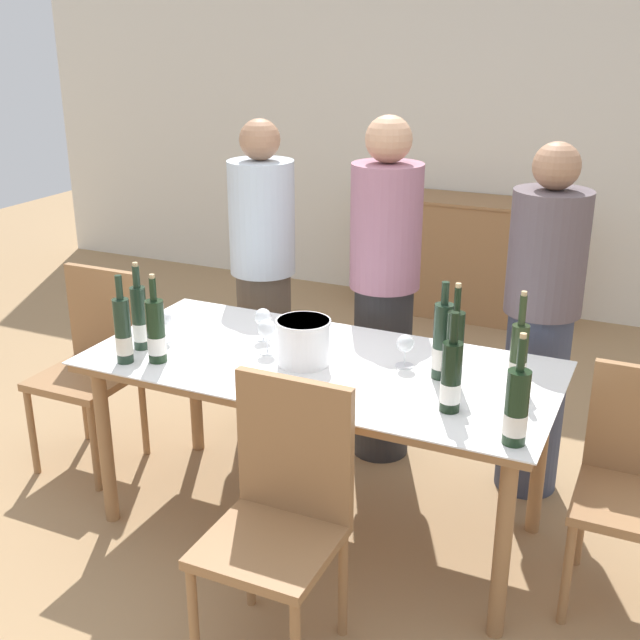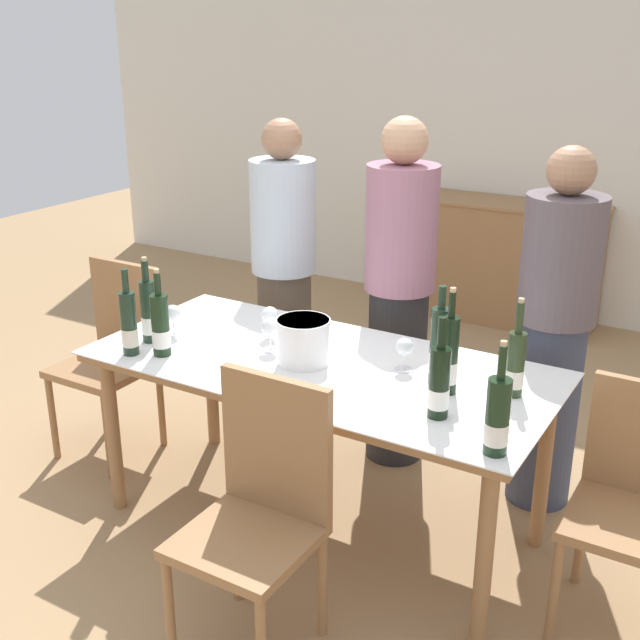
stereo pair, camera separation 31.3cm
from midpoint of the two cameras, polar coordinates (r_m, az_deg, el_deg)
name	(u,v)px [view 2 (the right image)]	position (r m, az deg, el deg)	size (l,w,h in m)	color
ground_plane	(320,524)	(3.57, 2.59, -14.35)	(12.00, 12.00, 0.00)	#A37F56
back_wall	(555,121)	(5.97, 17.89, 13.33)	(8.00, 0.10, 2.80)	silver
sideboard_cabinet	(501,261)	(5.93, 14.23, 4.06)	(1.40, 0.46, 0.86)	#996B42
dining_table	(320,379)	(3.23, 2.78, -4.26)	(1.87, 0.87, 0.76)	#996B42
ice_bucket	(303,340)	(3.16, 1.64, -1.48)	(0.22, 0.22, 0.18)	white
wine_bottle_0	(161,326)	(3.26, -8.60, -0.50)	(0.07, 0.07, 0.36)	black
wine_bottle_1	(129,325)	(3.29, -10.81, -0.37)	(0.07, 0.07, 0.36)	#1E3323
wine_bottle_2	(148,312)	(3.41, -9.57, 0.50)	(0.07, 0.07, 0.37)	#1E3323
wine_bottle_3	(439,348)	(3.02, 11.44, -2.04)	(0.07, 0.07, 0.38)	#1E3323
wine_bottle_4	(497,418)	(2.59, 15.94, -6.80)	(0.08, 0.08, 0.38)	black
wine_bottle_5	(439,383)	(2.78, 11.70, -4.50)	(0.07, 0.07, 0.36)	black
wine_bottle_6	(516,364)	(3.00, 16.68, -3.11)	(0.07, 0.07, 0.37)	#28381E
wine_bottle_7	(449,357)	(2.95, 12.19, -2.66)	(0.07, 0.07, 0.40)	black
wine_glass_0	(405,348)	(3.13, 8.90, -2.07)	(0.07, 0.07, 0.13)	white
wine_glass_1	(270,316)	(3.42, -0.98, 0.22)	(0.07, 0.07, 0.14)	white
wine_glass_2	(173,314)	(3.47, -7.89, 0.36)	(0.07, 0.07, 0.14)	white
wine_glass_3	(271,328)	(3.28, -0.80, -0.60)	(0.08, 0.08, 0.14)	white
chair_near_front	(261,502)	(2.73, -0.89, -12.89)	(0.42, 0.42, 0.95)	#996B42
chair_left_end	(115,346)	(4.03, -12.26, -1.87)	(0.42, 0.42, 0.95)	#996B42
chair_right_end	(638,494)	(3.09, 24.49, -11.26)	(0.42, 0.42, 0.88)	#996B42
person_host	(284,278)	(4.11, -0.40, 2.99)	(0.33, 0.33, 1.61)	#51473D
person_guest_left	(399,296)	(3.78, 8.02, 1.64)	(0.33, 0.33, 1.66)	#262628
person_guest_right	(553,335)	(3.58, 18.71, -1.06)	(0.33, 0.33, 1.59)	#383F56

